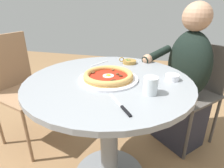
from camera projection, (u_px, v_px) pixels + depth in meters
name	position (u px, v px, depth m)	size (l,w,h in m)	color
dining_table	(109.00, 110.00, 1.12)	(0.91, 0.91, 0.75)	gray
pizza_on_plate	(109.00, 77.00, 1.02)	(0.32, 0.32, 0.04)	white
water_glass	(150.00, 87.00, 0.86)	(0.07, 0.07, 0.08)	silver
steak_knife	(123.00, 108.00, 0.76)	(0.17, 0.13, 0.01)	silver
ramekin_capers	(172.00, 77.00, 1.02)	(0.07, 0.07, 0.03)	white
olive_pan	(129.00, 62.00, 1.29)	(0.09, 0.11, 0.05)	olive
fork_utensil	(99.00, 63.00, 1.29)	(0.15, 0.08, 0.00)	#BCBCC1
diner_person	(184.00, 89.00, 1.49)	(0.44, 0.56, 1.14)	#282833
cafe_chair_diner	(195.00, 85.00, 1.56)	(0.56, 0.56, 0.83)	#504A45
cafe_chair_spare_near	(19.00, 81.00, 1.53)	(0.52, 0.52, 0.91)	#957050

